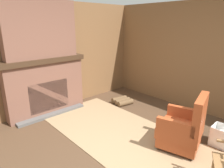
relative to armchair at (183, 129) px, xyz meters
name	(u,v)px	position (x,y,z in m)	size (l,w,h in m)	color
ground_plane	(126,166)	(-0.32, -1.06, -0.35)	(14.00, 14.00, 0.00)	#4C3523
wood_panel_wall_left	(39,59)	(-3.08, -1.06, 0.93)	(0.06, 6.06, 2.56)	brown
wood_panel_wall_back	(214,60)	(-0.30, 1.70, 0.93)	(6.06, 0.09, 2.56)	brown
fireplace_hearth	(46,87)	(-2.88, -1.06, 0.30)	(0.53, 1.89, 1.32)	brown
chimney_breast	(40,29)	(-2.89, -1.06, 1.58)	(0.28, 1.57, 1.22)	brown
area_rug	(128,138)	(-0.82, -0.47, -0.35)	(4.01, 1.68, 0.01)	#997A56
armchair	(183,129)	(0.00, 0.00, 0.00)	(0.82, 0.83, 0.98)	#A84723
firewood_stack	(122,101)	(-2.07, 0.65, -0.28)	(0.50, 0.50, 0.14)	brown
oil_lamp_vase	(13,56)	(-2.92, -1.66, 1.06)	(0.12, 0.12, 0.26)	silver
storage_case	(69,52)	(-2.92, -0.39, 1.03)	(0.15, 0.28, 0.13)	black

